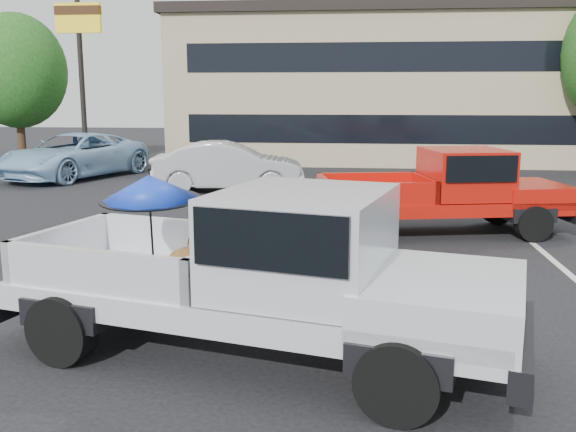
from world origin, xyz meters
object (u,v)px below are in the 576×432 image
object	(u,v)px
motel_sign	(79,40)
silver_sedan	(229,167)
silver_pickup	(282,266)
tree_left	(16,71)
tree_back	(493,60)
blue_suv	(74,156)
red_pickup	(456,188)

from	to	relation	value
motel_sign	silver_sedan	size ratio (longest dim) A/B	1.35
silver_pickup	tree_left	bearing A→B (deg)	139.25
motel_sign	tree_back	size ratio (longest dim) A/B	0.84
tree_left	blue_suv	distance (m)	6.39
motel_sign	tree_left	distance (m)	5.08
silver_pickup	motel_sign	bearing A→B (deg)	134.15
tree_back	blue_suv	world-z (taller)	tree_back
motel_sign	red_pickup	bearing A→B (deg)	-36.94
silver_pickup	blue_suv	world-z (taller)	silver_pickup
silver_sedan	blue_suv	size ratio (longest dim) A/B	0.81
blue_suv	red_pickup	bearing A→B (deg)	-13.75
tree_back	red_pickup	distance (m)	19.55
motel_sign	blue_suv	bearing A→B (deg)	-89.84
tree_back	silver_sedan	distance (m)	17.26
motel_sign	red_pickup	world-z (taller)	motel_sign
red_pickup	tree_left	bearing A→B (deg)	131.62
tree_back	silver_sedan	world-z (taller)	tree_back
tree_left	silver_sedan	distance (m)	12.15
tree_back	blue_suv	size ratio (longest dim) A/B	1.30
silver_pickup	red_pickup	size ratio (longest dim) A/B	1.08
motel_sign	tree_back	xyz separation A→B (m)	(16.00, 10.00, -0.24)
tree_left	tree_back	bearing A→B (deg)	19.29
motel_sign	silver_pickup	xyz separation A→B (m)	(8.78, -15.49, -3.60)
tree_left	tree_back	distance (m)	21.20
tree_back	red_pickup	xyz separation A→B (m)	(-4.38, -18.74, -3.46)
silver_pickup	blue_suv	xyz separation A→B (m)	(-8.78, 14.49, -0.29)
tree_back	blue_suv	bearing A→B (deg)	-145.49
silver_sedan	silver_pickup	bearing A→B (deg)	-172.82
silver_pickup	silver_sedan	xyz separation A→B (m)	(-2.94, 12.02, -0.32)
tree_back	silver_sedan	bearing A→B (deg)	-127.02
tree_back	red_pickup	bearing A→B (deg)	-103.15
red_pickup	silver_sedan	xyz separation A→B (m)	(-5.78, 5.27, -0.22)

